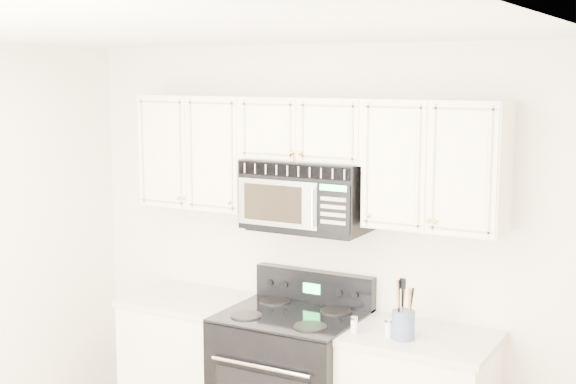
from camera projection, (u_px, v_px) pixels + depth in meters
The scene contains 8 objects.
room at pixel (153, 317), 3.70m from camera, with size 3.51×3.51×2.61m.
base_cabinet_left at pixel (195, 368), 5.46m from camera, with size 0.86×0.65×0.92m.
range at pixel (292, 383), 5.05m from camera, with size 0.84×0.76×1.14m.
upper_cabinets at pixel (310, 151), 4.98m from camera, with size 2.44×0.37×0.75m.
microwave at pixel (307, 195), 4.99m from camera, with size 0.78×0.44×0.43m.
utensil_crock at pixel (403, 323), 4.55m from camera, with size 0.13×0.13×0.35m.
shaker_salt at pixel (354, 325), 4.65m from camera, with size 0.04×0.04×0.10m.
shaker_pepper at pixel (389, 328), 4.58m from camera, with size 0.04×0.04×0.11m.
Camera 1 is at (2.26, -2.84, 2.43)m, focal length 50.00 mm.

